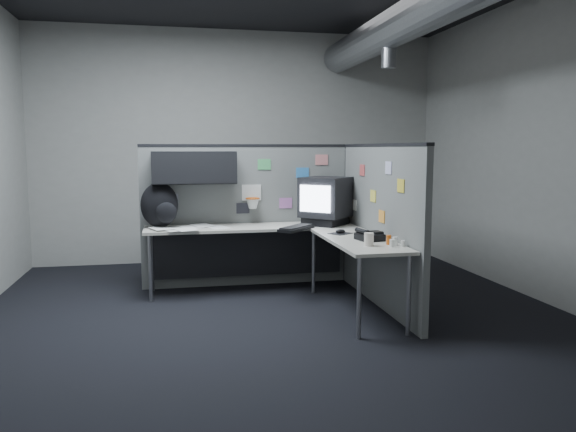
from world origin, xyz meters
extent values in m
cube|color=black|center=(0.00, 0.00, -0.01)|extent=(5.60, 5.60, 0.01)
cube|color=#9E9E99|center=(0.00, 2.80, 1.60)|extent=(5.60, 0.01, 3.20)
cube|color=#9E9E99|center=(0.00, -2.80, 1.60)|extent=(5.60, 0.01, 3.20)
cube|color=#9E9E99|center=(2.80, 0.00, 1.60)|extent=(0.01, 5.60, 3.20)
cylinder|color=slate|center=(1.40, 0.00, 2.85)|extent=(0.40, 5.49, 0.40)
cylinder|color=slate|center=(1.40, 0.80, 2.60)|extent=(0.16, 0.16, 0.30)
cube|color=slate|center=(-0.08, 1.30, 0.80)|extent=(2.43, 0.06, 1.60)
cube|color=black|center=(-0.08, 1.30, 1.61)|extent=(2.43, 0.07, 0.03)
cube|color=black|center=(1.10, 1.30, 0.80)|extent=(0.07, 0.07, 1.60)
cube|color=black|center=(-0.70, 1.10, 1.38)|extent=(0.90, 0.35, 0.35)
cube|color=black|center=(-0.70, 0.93, 1.38)|extent=(0.90, 0.02, 0.33)
cube|color=silver|center=(-0.05, 1.26, 1.08)|extent=(0.22, 0.02, 0.18)
torus|color=#D85914|center=(-0.05, 1.17, 1.02)|extent=(0.16, 0.16, 0.01)
cone|color=white|center=(-0.05, 1.17, 0.96)|extent=(0.14, 0.14, 0.11)
cube|color=gray|center=(-0.95, 1.26, 1.02)|extent=(0.15, 0.01, 0.12)
cube|color=#4CB266|center=(0.10, 1.26, 1.40)|extent=(0.15, 0.01, 0.12)
cube|color=#B266B2|center=(0.35, 1.26, 0.95)|extent=(0.15, 0.01, 0.12)
cube|color=#337FCC|center=(0.55, 1.26, 1.30)|extent=(0.15, 0.01, 0.12)
cube|color=#D87F7F|center=(0.78, 1.26, 1.45)|extent=(0.15, 0.01, 0.12)
cube|color=#26262D|center=(-0.15, 1.26, 0.90)|extent=(0.15, 0.01, 0.12)
cube|color=slate|center=(1.10, 0.22, 0.80)|extent=(0.06, 2.23, 1.60)
cube|color=black|center=(1.10, 0.22, 1.61)|extent=(0.07, 2.23, 0.03)
cube|color=#CC4C4C|center=(1.06, 0.65, 1.35)|extent=(0.01, 0.15, 0.12)
cube|color=#E5D84C|center=(1.06, 0.30, 1.10)|extent=(0.01, 0.15, 0.12)
cube|color=silver|center=(1.06, -0.10, 1.40)|extent=(0.01, 0.15, 0.12)
cube|color=silver|center=(1.06, 0.90, 0.95)|extent=(0.01, 0.15, 0.12)
cube|color=gold|center=(1.06, -0.40, 1.25)|extent=(0.01, 0.15, 0.12)
cube|color=orange|center=(1.06, 0.05, 0.92)|extent=(0.01, 0.15, 0.12)
cube|color=beige|center=(-0.10, 0.98, 0.71)|extent=(2.30, 0.56, 0.03)
cube|color=beige|center=(0.78, -0.07, 0.71)|extent=(0.56, 1.55, 0.03)
cube|color=black|center=(-0.10, 1.20, 0.40)|extent=(2.18, 0.02, 0.55)
cylinder|color=gray|center=(-1.18, 0.76, 0.35)|extent=(0.04, 0.04, 0.70)
cylinder|color=gray|center=(-1.18, 1.20, 0.35)|extent=(0.04, 0.04, 0.70)
cylinder|color=gray|center=(0.56, 0.76, 0.35)|extent=(0.04, 0.04, 0.70)
cylinder|color=gray|center=(0.56, -0.78, 0.35)|extent=(0.04, 0.04, 0.70)
cylinder|color=gray|center=(1.00, -0.78, 0.35)|extent=(0.04, 0.04, 0.70)
cube|color=black|center=(0.74, 0.94, 0.77)|extent=(0.59, 0.59, 0.09)
cube|color=black|center=(0.74, 0.94, 1.04)|extent=(0.66, 0.66, 0.44)
cube|color=silver|center=(0.57, 0.76, 1.04)|extent=(0.28, 0.26, 0.29)
cube|color=black|center=(0.33, 0.59, 0.75)|extent=(0.46, 0.48, 0.03)
cube|color=black|center=(0.33, 0.59, 0.77)|extent=(0.41, 0.44, 0.01)
cube|color=black|center=(0.71, 0.25, 0.73)|extent=(0.27, 0.26, 0.01)
ellipsoid|color=black|center=(0.71, 0.25, 0.76)|extent=(0.11, 0.08, 0.04)
cube|color=black|center=(0.86, -0.19, 0.76)|extent=(0.25, 0.26, 0.06)
cylinder|color=black|center=(0.79, -0.19, 0.82)|extent=(0.08, 0.21, 0.05)
cube|color=black|center=(0.92, -0.19, 0.80)|extent=(0.12, 0.14, 0.02)
cylinder|color=silver|center=(0.98, -0.50, 0.77)|extent=(0.05, 0.05, 0.08)
cylinder|color=silver|center=(0.93, -0.57, 0.76)|extent=(0.05, 0.05, 0.06)
cylinder|color=silver|center=(1.03, -0.57, 0.76)|extent=(0.04, 0.04, 0.05)
cylinder|color=#D85914|center=(0.94, -0.45, 0.77)|extent=(0.05, 0.05, 0.09)
cylinder|color=silver|center=(0.75, -0.48, 0.79)|extent=(0.11, 0.11, 0.12)
cube|color=white|center=(-0.47, 0.94, 0.73)|extent=(0.28, 0.33, 0.00)
cube|color=white|center=(-0.74, 1.00, 0.73)|extent=(0.29, 0.34, 0.00)
cube|color=white|center=(-0.93, 0.82, 0.74)|extent=(0.29, 0.34, 0.00)
cube|color=white|center=(-0.62, 1.09, 0.74)|extent=(0.29, 0.33, 0.00)
cube|color=white|center=(-0.81, 0.79, 0.74)|extent=(0.29, 0.34, 0.00)
cube|color=white|center=(-1.06, 0.90, 0.75)|extent=(0.28, 0.33, 0.00)
ellipsoid|color=black|center=(-1.08, 1.08, 0.97)|extent=(0.43, 0.33, 0.49)
ellipsoid|color=black|center=(-1.01, 0.93, 0.91)|extent=(0.23, 0.15, 0.22)
camera|label=1|loc=(-0.93, -5.10, 1.58)|focal=35.00mm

